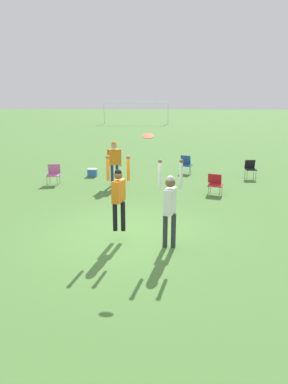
# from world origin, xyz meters

# --- Properties ---
(ground_plane) EXTENTS (120.00, 120.00, 0.00)m
(ground_plane) POSITION_xyz_m (0.00, 0.00, 0.00)
(ground_plane) COLOR #4C7A38
(person_jumping) EXTENTS (0.62, 0.51, 2.01)m
(person_jumping) POSITION_xyz_m (-0.15, -0.26, 1.32)
(person_jumping) COLOR black
(person_jumping) RESTS_ON ground_plane
(person_defending) EXTENTS (0.61, 0.50, 2.26)m
(person_defending) POSITION_xyz_m (1.15, -0.69, 1.21)
(person_defending) COLOR #2D2D38
(person_defending) RESTS_ON ground_plane
(frisbee) EXTENTS (0.27, 0.26, 0.11)m
(frisbee) POSITION_xyz_m (0.61, -0.58, 2.80)
(frisbee) COLOR #E04C23
(camping_chair_0) EXTENTS (0.64, 0.69, 0.82)m
(camping_chair_0) POSITION_xyz_m (2.23, 7.83, 0.48)
(camping_chair_0) COLOR gray
(camping_chair_0) RESTS_ON ground_plane
(camping_chair_1) EXTENTS (0.64, 0.68, 0.75)m
(camping_chair_1) POSITION_xyz_m (3.05, 4.25, 0.44)
(camping_chair_1) COLOR gray
(camping_chair_1) RESTS_ON ground_plane
(camping_chair_2) EXTENTS (0.46, 0.50, 0.82)m
(camping_chair_2) POSITION_xyz_m (4.99, 6.82, 0.50)
(camping_chair_2) COLOR gray
(camping_chair_2) RESTS_ON ground_plane
(camping_chair_3) EXTENTS (0.57, 0.61, 0.84)m
(camping_chair_3) POSITION_xyz_m (-3.42, 5.57, 0.49)
(camping_chair_3) COLOR gray
(camping_chair_3) RESTS_ON ground_plane
(person_spectator_near) EXTENTS (0.60, 0.30, 1.81)m
(person_spectator_near) POSITION_xyz_m (-0.87, 5.41, 1.11)
(person_spectator_near) COLOR navy
(person_spectator_near) RESTS_ON ground_plane
(cooler_box) EXTENTS (0.42, 0.31, 0.35)m
(cooler_box) POSITION_xyz_m (-2.06, 7.03, 0.18)
(cooler_box) COLOR #336BB7
(cooler_box) RESTS_ON ground_plane
(soccer_goal) EXTENTS (7.10, 0.10, 2.35)m
(soccer_goal) POSITION_xyz_m (-1.33, 32.15, 1.84)
(soccer_goal) COLOR white
(soccer_goal) RESTS_ON ground_plane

